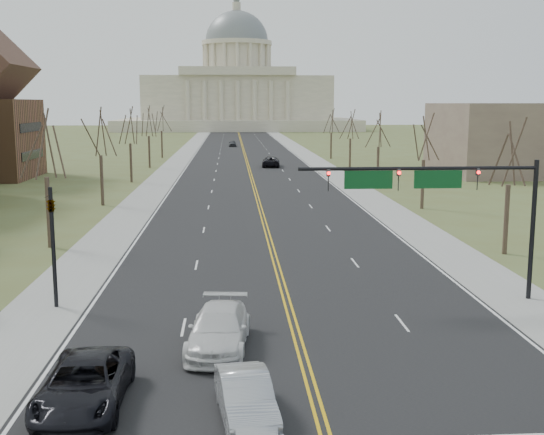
{
  "coord_description": "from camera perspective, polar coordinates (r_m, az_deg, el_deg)",
  "views": [
    {
      "loc": [
        -2.79,
        -19.65,
        9.98
      ],
      "look_at": [
        -0.27,
        21.84,
        3.0
      ],
      "focal_mm": 45.0,
      "sensor_mm": 36.0,
      "label": 1
    }
  ],
  "objects": [
    {
      "name": "car_far_nb",
      "position": [
        108.84,
        -0.09,
        4.71
      ],
      "size": [
        3.09,
        6.04,
        1.63
      ],
      "primitive_type": "imported",
      "rotation": [
        0.0,
        0.0,
        3.08
      ],
      "color": "black",
      "rests_on": "road"
    },
    {
      "name": "sidewalk_left",
      "position": [
        130.36,
        -7.54,
        5.07
      ],
      "size": [
        4.0,
        380.0,
        0.03
      ],
      "primitive_type": "cube",
      "color": "gray",
      "rests_on": "ground"
    },
    {
      "name": "tree_l_4",
      "position": [
        128.32,
        -9.25,
        8.05
      ],
      "size": [
        3.96,
        3.96,
        9.0
      ],
      "color": "#352C1F",
      "rests_on": "ground"
    },
    {
      "name": "tree_l_1",
      "position": [
        68.9,
        -14.2,
        6.71
      ],
      "size": [
        3.96,
        3.96,
        9.0
      ],
      "color": "#352C1F",
      "rests_on": "ground"
    },
    {
      "name": "ground",
      "position": [
        22.22,
        4.32,
        -17.19
      ],
      "size": [
        600.0,
        600.0,
        0.0
      ],
      "primitive_type": "plane",
      "color": "brown",
      "rests_on": "ground"
    },
    {
      "name": "tree_l_2",
      "position": [
        88.62,
        -11.81,
        7.37
      ],
      "size": [
        3.96,
        3.96,
        9.0
      ],
      "color": "#352C1F",
      "rests_on": "ground"
    },
    {
      "name": "capitol",
      "position": [
        269.61,
        -2.93,
        10.42
      ],
      "size": [
        90.0,
        60.0,
        50.0
      ],
      "color": "beige",
      "rests_on": "ground"
    },
    {
      "name": "bldg_right_mass",
      "position": [
        104.91,
        20.73,
        6.2
      ],
      "size": [
        25.0,
        20.0,
        10.0
      ],
      "primitive_type": "cube",
      "color": "brown",
      "rests_on": "ground"
    },
    {
      "name": "car_sb_outer_lead",
      "position": [
        23.99,
        -15.43,
        -13.29
      ],
      "size": [
        2.69,
        5.8,
        1.61
      ],
      "primitive_type": "imported",
      "rotation": [
        0.0,
        0.0,
        -0.0
      ],
      "color": "black",
      "rests_on": "road"
    },
    {
      "name": "tree_l_0",
      "position": [
        49.41,
        -18.46,
        5.52
      ],
      "size": [
        3.96,
        3.96,
        9.0
      ],
      "color": "#352C1F",
      "rests_on": "ground"
    },
    {
      "name": "tree_l_3",
      "position": [
        108.44,
        -10.3,
        7.77
      ],
      "size": [
        3.96,
        3.96,
        9.0
      ],
      "color": "#352C1F",
      "rests_on": "ground"
    },
    {
      "name": "tree_r_3",
      "position": [
        105.31,
        6.59,
        7.6
      ],
      "size": [
        3.74,
        3.74,
        8.5
      ],
      "color": "#352C1F",
      "rests_on": "ground"
    },
    {
      "name": "signal_left",
      "position": [
        34.85,
        -17.89,
        -1.29
      ],
      "size": [
        0.32,
        0.36,
        6.0
      ],
      "color": "black",
      "rests_on": "ground"
    },
    {
      "name": "sidewalk_right",
      "position": [
        130.88,
        3.04,
        5.15
      ],
      "size": [
        4.0,
        380.0,
        0.03
      ],
      "primitive_type": "cube",
      "color": "gray",
      "rests_on": "ground"
    },
    {
      "name": "car_sb_inner_lead",
      "position": [
        22.38,
        -2.22,
        -14.82
      ],
      "size": [
        2.15,
        4.69,
        1.49
      ],
      "primitive_type": "imported",
      "rotation": [
        0.0,
        0.0,
        0.13
      ],
      "color": "#A7AAAF",
      "rests_on": "road"
    },
    {
      "name": "edge_line_right",
      "position": [
        130.65,
        2.08,
        5.15
      ],
      "size": [
        0.15,
        380.0,
        0.01
      ],
      "primitive_type": "cube",
      "color": "silver",
      "rests_on": "road"
    },
    {
      "name": "edge_line_left",
      "position": [
        130.23,
        -6.57,
        5.08
      ],
      "size": [
        0.15,
        380.0,
        0.01
      ],
      "primitive_type": "cube",
      "color": "silver",
      "rests_on": "road"
    },
    {
      "name": "tree_r_1",
      "position": [
        66.32,
        12.62,
        6.34
      ],
      "size": [
        3.74,
        3.74,
        8.5
      ],
      "color": "#352C1F",
      "rests_on": "ground"
    },
    {
      "name": "road",
      "position": [
        130.07,
        -2.24,
        5.13
      ],
      "size": [
        20.0,
        380.0,
        0.01
      ],
      "primitive_type": "cube",
      "color": "black",
      "rests_on": "ground"
    },
    {
      "name": "tree_r_4",
      "position": [
        125.05,
        4.99,
        7.92
      ],
      "size": [
        3.74,
        3.74,
        8.5
      ],
      "color": "#352C1F",
      "rests_on": "ground"
    },
    {
      "name": "tree_r_0",
      "position": [
        47.46,
        19.28,
        4.85
      ],
      "size": [
        3.74,
        3.74,
        8.5
      ],
      "color": "#352C1F",
      "rests_on": "ground"
    },
    {
      "name": "car_sb_inner_second",
      "position": [
        28.36,
        -4.46,
        -9.29
      ],
      "size": [
        2.86,
        5.95,
        1.67
      ],
      "primitive_type": "imported",
      "rotation": [
        0.0,
        0.0,
        -0.09
      ],
      "color": "silver",
      "rests_on": "road"
    },
    {
      "name": "car_far_sb",
      "position": [
        160.51,
        -3.33,
        6.21
      ],
      "size": [
        1.81,
        4.22,
        1.42
      ],
      "primitive_type": "imported",
      "rotation": [
        0.0,
        0.0,
        0.03
      ],
      "color": "#414347",
      "rests_on": "road"
    },
    {
      "name": "tree_r_2",
      "position": [
        85.7,
        8.92,
        7.12
      ],
      "size": [
        3.74,
        3.74,
        8.5
      ],
      "color": "#352C1F",
      "rests_on": "ground"
    },
    {
      "name": "center_line",
      "position": [
        130.07,
        -2.24,
        5.13
      ],
      "size": [
        0.42,
        380.0,
        0.01
      ],
      "primitive_type": "cube",
      "color": "gold",
      "rests_on": "road"
    },
    {
      "name": "signal_mast",
      "position": [
        34.95,
        13.6,
        2.33
      ],
      "size": [
        12.12,
        0.44,
        7.2
      ],
      "color": "black",
      "rests_on": "ground"
    },
    {
      "name": "cross_road",
      "position": [
        27.67,
        2.61,
        -11.61
      ],
      "size": [
        120.0,
        14.0,
        0.01
      ],
      "primitive_type": "cube",
      "color": "black",
      "rests_on": "ground"
    }
  ]
}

